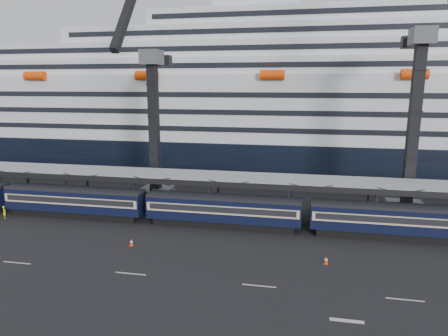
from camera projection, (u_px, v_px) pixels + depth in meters
The scene contains 10 objects.
ground at pixel (284, 268), 38.38m from camera, with size 260.00×260.00×0.00m, color black.
lane_markings at pixel (384, 305), 31.82m from camera, with size 111.00×4.27×0.02m.
train at pixel (250, 211), 48.40m from camera, with size 133.05×3.00×4.05m.
canopy at pixel (291, 181), 50.74m from camera, with size 130.00×6.25×5.53m.
cruise_ship at pixel (291, 109), 80.20m from camera, with size 214.09×28.84×34.00m.
crane_dark_near at pixel (153, 122), 57.52m from camera, with size 4.50×17.75×35.08m.
crane_dark_mid at pixel (415, 116), 49.70m from camera, with size 4.50×18.24×39.64m.
worker at pixel (4, 212), 52.30m from camera, with size 0.62×0.41×1.71m, color #D6CC0B.
traffic_cone_c at pixel (131, 242), 43.55m from camera, with size 0.42×0.42×0.84m.
traffic_cone_d at pixel (326, 260), 39.11m from camera, with size 0.43×0.43×0.85m.
Camera 1 is at (1.13, -36.02, 17.31)m, focal length 32.00 mm.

